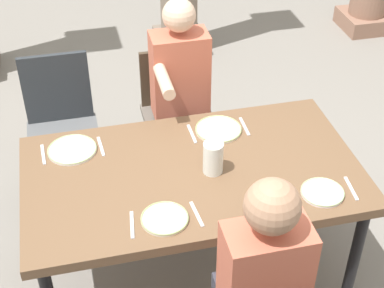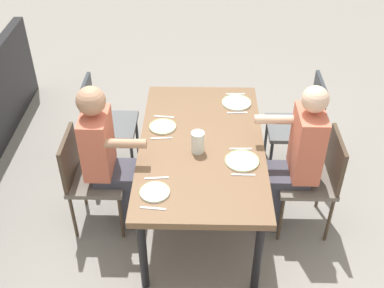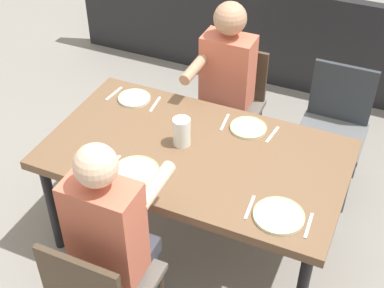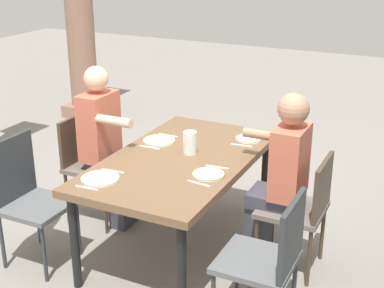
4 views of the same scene
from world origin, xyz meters
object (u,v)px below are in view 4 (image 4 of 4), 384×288
object	(u,v)px
chair_west_south	(270,256)
chair_mid_south	(303,205)
diner_woman_green	(106,143)
chair_mid_north	(90,159)
plate_1	(208,174)
diner_man_white	(280,175)
plate_0	(100,178)
dining_table	(180,165)
chair_west_north	(27,194)
plate_2	(159,140)
stone_column_far	(79,12)
plate_3	(249,139)
water_pitcher	(190,144)

from	to	relation	value
chair_west_south	chair_mid_south	bearing A→B (deg)	0.28
chair_mid_south	diner_woman_green	xyz separation A→B (m)	(-0.00, 1.61, 0.19)
chair_mid_north	diner_woman_green	bearing A→B (deg)	-90.95
chair_west_south	plate_1	distance (m)	0.76
diner_man_white	plate_0	world-z (taller)	diner_man_white
dining_table	chair_mid_north	bearing A→B (deg)	83.13
chair_west_north	plate_2	distance (m)	1.06
chair_mid_south	plate_1	size ratio (longest dim) A/B	3.90
chair_west_south	plate_0	xyz separation A→B (m)	(0.05, 1.20, 0.23)
diner_woman_green	stone_column_far	bearing A→B (deg)	40.12
plate_0	plate_3	distance (m)	1.30
water_pitcher	plate_3	bearing A→B (deg)	-31.45
dining_table	water_pitcher	bearing A→B (deg)	-16.70
chair_mid_north	plate_1	world-z (taller)	chair_mid_north
dining_table	plate_3	distance (m)	0.65
chair_mid_north	plate_2	xyz separation A→B (m)	(0.11, -0.60, 0.23)
stone_column_far	plate_3	world-z (taller)	stone_column_far
diner_man_white	water_pitcher	bearing A→B (deg)	91.06
stone_column_far	diner_man_white	bearing A→B (deg)	-124.16
plate_0	plate_1	bearing A→B (deg)	-58.76
plate_0	diner_woman_green	bearing A→B (deg)	31.57
chair_west_north	stone_column_far	distance (m)	3.59
plate_3	water_pitcher	world-z (taller)	water_pitcher
chair_mid_north	water_pitcher	size ratio (longest dim) A/B	5.17
stone_column_far	chair_west_south	bearing A→B (deg)	-130.45
plate_0	plate_3	size ratio (longest dim) A/B	1.23
chair_mid_north	plate_0	size ratio (longest dim) A/B	3.42
chair_mid_south	chair_mid_north	bearing A→B (deg)	90.00
chair_mid_south	plate_0	size ratio (longest dim) A/B	3.34
dining_table	chair_mid_south	size ratio (longest dim) A/B	1.98
stone_column_far	plate_1	bearing A→B (deg)	-131.26
chair_west_south	diner_man_white	bearing A→B (deg)	13.70
chair_mid_north	stone_column_far	distance (m)	3.00
chair_mid_south	plate_1	bearing A→B (deg)	118.32
chair_mid_north	water_pitcher	world-z (taller)	water_pitcher
chair_west_south	plate_3	distance (m)	1.35
chair_west_north	chair_mid_south	size ratio (longest dim) A/B	1.09
dining_table	chair_west_north	world-z (taller)	chair_west_north
chair_west_north	plate_0	world-z (taller)	chair_west_north
plate_1	diner_woman_green	bearing A→B (deg)	73.33
diner_woman_green	water_pitcher	xyz separation A→B (m)	(-0.01, -0.75, 0.12)
dining_table	plate_3	bearing A→B (deg)	-29.14
stone_column_far	diner_woman_green	bearing A→B (deg)	-139.88
plate_3	chair_mid_south	bearing A→B (deg)	-128.27
plate_3	diner_man_white	bearing A→B (deg)	-138.41
diner_man_white	plate_3	xyz separation A→B (m)	(0.45, 0.40, 0.05)
chair_west_north	chair_mid_south	xyz separation A→B (m)	(0.74, -1.80, -0.02)
chair_west_north	chair_mid_north	xyz separation A→B (m)	(0.74, -0.01, -0.01)
plate_0	plate_2	world-z (taller)	same
diner_man_white	water_pitcher	world-z (taller)	diner_man_white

